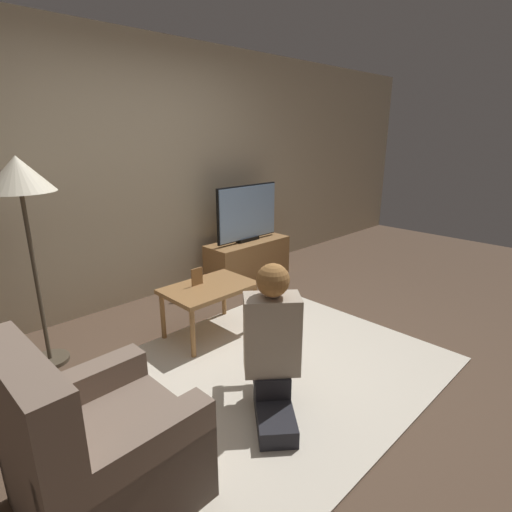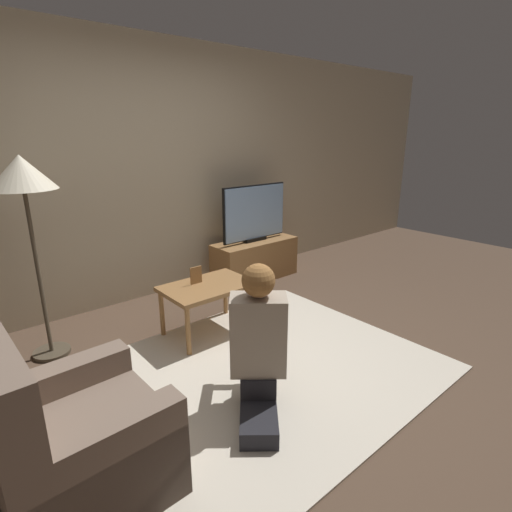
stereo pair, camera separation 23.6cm
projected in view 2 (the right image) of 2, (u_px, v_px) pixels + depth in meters
ground_plane at (267, 370)px, 2.98m from camera, size 10.00×10.00×0.00m
wall_back at (139, 174)px, 3.99m from camera, size 10.00×0.06×2.60m
rug at (267, 369)px, 2.98m from camera, size 2.37×1.99×0.02m
tv_stand at (255, 260)px, 4.78m from camera, size 1.05×0.40×0.47m
tv at (255, 213)px, 4.62m from camera, size 0.89×0.08×0.66m
coffee_table at (208, 291)px, 3.41m from camera, size 0.75×0.50×0.46m
floor_lamp at (23, 184)px, 2.79m from camera, size 0.46×0.46×1.55m
armchair at (75, 445)px, 1.87m from camera, size 0.74×0.73×0.90m
person_kneeling at (258, 340)px, 2.42m from camera, size 0.71×0.78×0.96m
picture_frame at (196, 275)px, 3.40m from camera, size 0.11×0.01×0.15m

